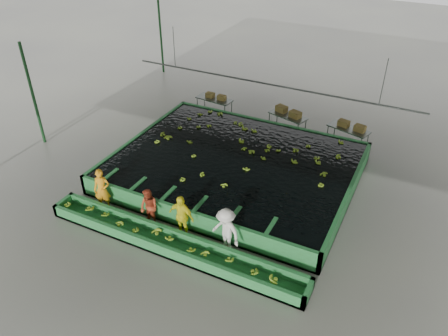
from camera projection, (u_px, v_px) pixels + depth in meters
The scene contains 21 objects.
ground at pixel (219, 194), 18.03m from camera, with size 80.00×80.00×0.00m, color slate.
shed_roof at pixel (218, 80), 15.28m from camera, with size 20.00×22.00×0.04m, color gray.
shed_posts at pixel (218, 142), 16.65m from camera, with size 20.00×22.00×5.00m, color #18431E, non-canonical shape.
flotation_tank at pixel (234, 167), 18.90m from camera, with size 10.00×8.00×0.90m, color #297C39, non-canonical shape.
tank_water at pixel (234, 159), 18.68m from camera, with size 9.70×7.70×0.00m, color black.
sorting_trough at pixel (171, 244), 15.20m from camera, with size 10.00×1.00×0.50m, color #297C39, non-canonical shape.
cableway_rail at pixel (268, 84), 20.12m from camera, with size 0.08×0.08×14.00m, color #59605B.
rail_hanger_left at pixel (174, 47), 21.44m from camera, with size 0.04×0.04×2.00m, color #59605B.
rail_hanger_right at pixel (384, 82), 17.70m from camera, with size 0.04×0.04×2.00m, color #59605B.
worker_a at pixel (102, 190), 16.80m from camera, with size 0.64×0.42×1.75m, color orange.
worker_b at pixel (149, 208), 16.05m from camera, with size 0.75×0.58×1.53m, color #AF3E21.
worker_c at pixel (181, 216), 15.47m from camera, with size 1.02×0.43×1.75m, color #FFF221.
worker_d at pixel (226, 231), 14.80m from camera, with size 1.15×0.66×1.78m, color white.
packing_table_left at pixel (214, 106), 24.04m from camera, with size 2.01×0.80×0.92m, color #59605B, non-canonical shape.
packing_table_mid at pixel (287, 123), 22.37m from camera, with size 1.99×0.79×0.90m, color #59605B, non-canonical shape.
packing_table_right at pixel (347, 136), 21.18m from camera, with size 1.99×0.80×0.91m, color #59605B, non-canonical shape.
box_stack_left at pixel (216, 98), 23.79m from camera, with size 1.18×0.33×0.25m, color brown, non-canonical shape.
box_stack_mid at pixel (288, 114), 22.19m from camera, with size 1.46×0.40×0.31m, color brown, non-canonical shape.
box_stack_right at pixel (351, 128), 20.91m from camera, with size 1.34×0.37×0.29m, color brown, non-canonical shape.
floating_bananas at pixel (242, 151), 19.28m from camera, with size 8.32×5.67×0.11m, color #79A321, non-canonical shape.
trough_bananas at pixel (171, 240), 15.11m from camera, with size 8.82×0.59×0.12m, color #79A321, non-canonical shape.
Camera 1 is at (6.68, -12.84, 10.80)m, focal length 35.00 mm.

